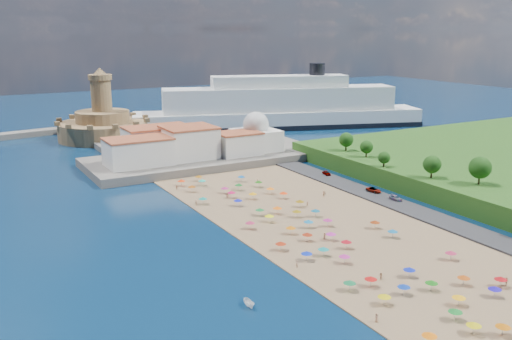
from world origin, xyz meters
TOP-DOWN VIEW (x-y plane):
  - ground at (0.00, 0.00)m, footprint 700.00×700.00m
  - terrace at (10.00, 73.00)m, footprint 90.00×36.00m
  - jetty at (-12.00, 108.00)m, footprint 18.00×70.00m
  - waterfront_buildings at (-3.05, 73.64)m, footprint 57.00×29.00m
  - domed_building at (30.00, 71.00)m, footprint 16.00×16.00m
  - fortress at (-12.00, 138.00)m, footprint 40.00×40.00m
  - cruise_ship at (74.83, 126.00)m, footprint 146.65×67.74m
  - beach_parasols at (-0.95, -10.93)m, footprint 32.56×116.08m
  - beachgoers at (0.81, -0.24)m, footprint 38.26×95.77m
  - moored_boats at (-30.27, -49.78)m, footprint 4.90×24.46m
  - parked_cars at (36.00, 11.89)m, footprint 2.91×38.07m
  - hillside_trees at (50.23, -10.28)m, footprint 14.84×103.61m

SIDE VIEW (x-z plane):
  - ground at x=0.00m, z-range 0.00..0.00m
  - moored_boats at x=-30.27m, z-range -0.06..1.62m
  - beachgoers at x=0.81m, z-range 0.17..2.05m
  - jetty at x=-12.00m, z-range 0.00..2.40m
  - parked_cars at x=36.00m, z-range 0.69..2.06m
  - terrace at x=10.00m, z-range 0.00..3.00m
  - beach_parasols at x=-0.95m, z-range 1.05..3.25m
  - fortress at x=-12.00m, z-range -9.52..22.88m
  - waterfront_buildings at x=-3.05m, z-range 2.38..13.38m
  - domed_building at x=30.00m, z-range 1.47..16.47m
  - cruise_ship at x=74.83m, z-range -6.57..25.64m
  - hillside_trees at x=50.23m, z-range 6.11..14.23m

